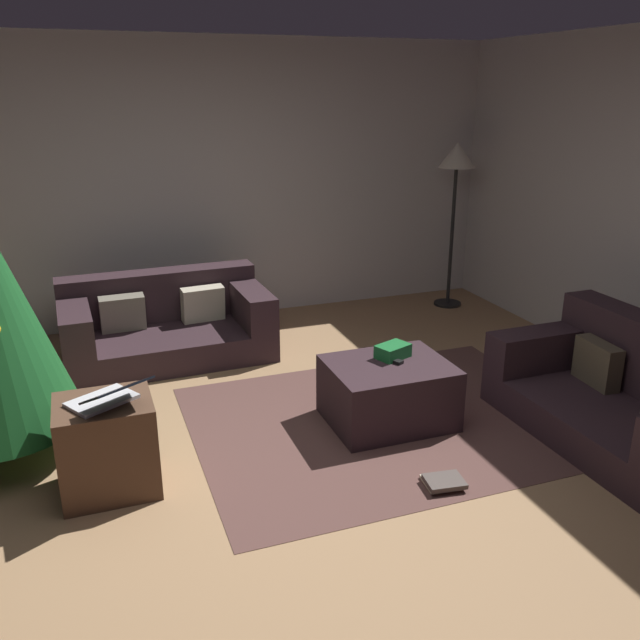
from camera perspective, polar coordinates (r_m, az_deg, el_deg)
ground_plane at (r=3.95m, az=-3.26°, el=-13.81°), size 6.40×6.40×0.00m
rear_partition at (r=6.44m, az=-11.86°, el=11.26°), size 6.40×0.12×2.60m
couch_left at (r=5.77m, az=-13.07°, el=-0.37°), size 1.69×0.97×0.67m
couch_right at (r=4.73m, az=24.81°, el=-6.01°), size 0.92×1.62×0.74m
ottoman at (r=4.54m, az=5.83°, el=-6.20°), size 0.80×0.64×0.42m
gift_box at (r=4.54m, az=6.24°, el=-2.66°), size 0.26×0.22×0.09m
tv_remote at (r=4.49m, az=6.16°, el=-3.42°), size 0.12×0.16×0.02m
side_table at (r=3.95m, az=-17.71°, el=-10.22°), size 0.52×0.44×0.54m
laptop at (r=3.76m, az=-17.70°, el=-6.25°), size 0.48×0.50×0.18m
book_stack at (r=3.98m, az=10.48°, el=-13.44°), size 0.24×0.23×0.05m
corner_lamp at (r=6.83m, az=11.57°, el=12.61°), size 0.36×0.36×1.65m
area_rug at (r=4.63m, az=5.74°, el=-8.52°), size 2.60×2.00×0.01m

